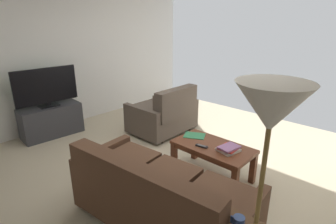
% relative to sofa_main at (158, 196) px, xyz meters
% --- Properties ---
extents(ground_plane, '(5.50, 5.64, 0.01)m').
position_rel_sofa_main_xyz_m(ground_plane, '(0.59, -1.04, -0.37)').
color(ground_plane, beige).
extents(wall_right, '(0.12, 5.64, 2.56)m').
position_rel_sofa_main_xyz_m(wall_right, '(3.34, -1.04, 0.91)').
color(wall_right, white).
rests_on(wall_right, ground).
extents(sofa_main, '(1.89, 1.00, 0.83)m').
position_rel_sofa_main_xyz_m(sofa_main, '(0.00, 0.00, 0.00)').
color(sofa_main, black).
rests_on(sofa_main, ground).
extents(loveseat_near, '(0.86, 1.11, 0.87)m').
position_rel_sofa_main_xyz_m(loveseat_near, '(1.59, -1.77, -0.00)').
color(loveseat_near, black).
rests_on(loveseat_near, ground).
extents(coffee_table, '(1.01, 0.55, 0.45)m').
position_rel_sofa_main_xyz_m(coffee_table, '(0.13, -1.13, 0.01)').
color(coffee_table, brown).
rests_on(coffee_table, ground).
extents(floor_lamp, '(0.39, 0.39, 1.69)m').
position_rel_sofa_main_xyz_m(floor_lamp, '(-1.05, 0.21, 1.11)').
color(floor_lamp, olive).
rests_on(floor_lamp, ground).
extents(tv_stand, '(0.49, 1.03, 0.55)m').
position_rel_sofa_main_xyz_m(tv_stand, '(2.97, -0.31, -0.09)').
color(tv_stand, '#38383D').
rests_on(tv_stand, ground).
extents(flat_tv, '(0.22, 1.04, 0.66)m').
position_rel_sofa_main_xyz_m(flat_tv, '(2.97, -0.31, 0.53)').
color(flat_tv, black).
rests_on(flat_tv, tv_stand).
extents(coffee_mug, '(0.10, 0.08, 0.10)m').
position_rel_sofa_main_xyz_m(coffee_mug, '(-0.90, 0.11, 0.30)').
color(coffee_mug, '#334C8C').
rests_on(coffee_mug, end_table).
extents(book_stack, '(0.26, 0.29, 0.07)m').
position_rel_sofa_main_xyz_m(book_stack, '(-0.09, -1.13, 0.12)').
color(book_stack, silver).
rests_on(book_stack, coffee_table).
extents(tv_remote, '(0.16, 0.07, 0.02)m').
position_rel_sofa_main_xyz_m(tv_remote, '(0.21, -1.00, 0.10)').
color(tv_remote, black).
rests_on(tv_remote, coffee_table).
extents(loose_magazine, '(0.35, 0.32, 0.01)m').
position_rel_sofa_main_xyz_m(loose_magazine, '(0.49, -1.21, 0.09)').
color(loose_magazine, '#337F51').
rests_on(loose_magazine, coffee_table).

